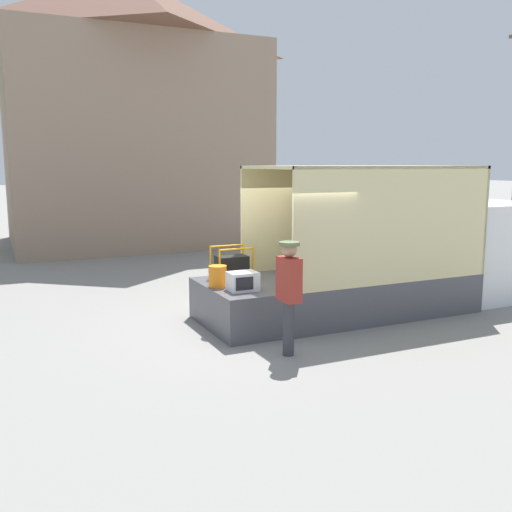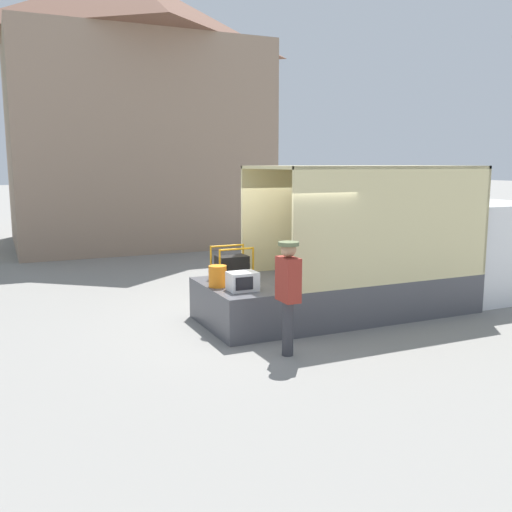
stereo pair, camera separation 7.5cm
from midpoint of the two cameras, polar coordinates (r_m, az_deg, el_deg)
The scene contains 8 objects.
ground_plane at distance 10.86m, azimuth 1.05°, elevation -6.74°, with size 160.00×160.00×0.00m, color gray.
box_truck at distance 12.79m, azimuth 17.03°, elevation -0.51°, with size 6.67×2.23×2.95m.
tailgate_deck at distance 10.53m, azimuth -1.74°, elevation -5.03°, with size 1.13×2.12×0.79m, color #4C4C51.
microwave at distance 9.97m, azimuth -1.14°, elevation -2.54°, with size 0.50×0.40×0.33m.
portable_generator at distance 10.94m, azimuth -2.13°, elevation -1.10°, with size 0.71×0.52×0.64m.
orange_bucket at distance 10.29m, azimuth -3.65°, elevation -2.03°, with size 0.33×0.33×0.39m.
worker_person at distance 8.84m, azimuth 3.48°, elevation -2.98°, with size 0.32×0.44×1.81m.
house_backdrop at distance 22.57m, azimuth -12.14°, elevation 14.18°, with size 9.22×7.34×9.85m.
Camera 2 is at (-4.46, -9.44, 2.98)m, focal length 40.00 mm.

